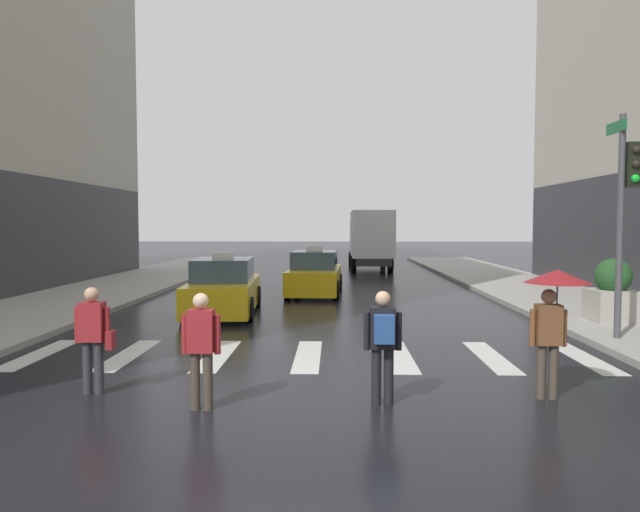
{
  "coord_description": "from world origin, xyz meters",
  "views": [
    {
      "loc": [
        0.52,
        -8.26,
        2.6
      ],
      "look_at": [
        0.11,
        8.0,
        1.71
      ],
      "focal_mm": 32.27,
      "sensor_mm": 36.0,
      "label": 1
    }
  ],
  "objects_px": {
    "taxi_second": "(315,275)",
    "traffic_light_pole": "(626,194)",
    "box_truck": "(370,238)",
    "pedestrian_with_handbag": "(93,334)",
    "pedestrian_with_umbrella": "(554,298)",
    "pedestrian_plain_coat": "(201,344)",
    "taxi_lead": "(224,289)",
    "pedestrian_with_backpack": "(383,338)",
    "planter_near_corner": "(613,293)"
  },
  "relations": [
    {
      "from": "taxi_lead",
      "to": "pedestrian_with_handbag",
      "type": "distance_m",
      "value": 7.99
    },
    {
      "from": "taxi_lead",
      "to": "pedestrian_with_umbrella",
      "type": "bearing_deg",
      "value": -51.14
    },
    {
      "from": "taxi_second",
      "to": "taxi_lead",
      "type": "bearing_deg",
      "value": -117.84
    },
    {
      "from": "pedestrian_with_umbrella",
      "to": "planter_near_corner",
      "type": "distance_m",
      "value": 7.27
    },
    {
      "from": "pedestrian_with_backpack",
      "to": "box_truck",
      "type": "bearing_deg",
      "value": 86.86
    },
    {
      "from": "planter_near_corner",
      "to": "pedestrian_with_handbag",
      "type": "bearing_deg",
      "value": -150.53
    },
    {
      "from": "pedestrian_with_umbrella",
      "to": "planter_near_corner",
      "type": "height_order",
      "value": "pedestrian_with_umbrella"
    },
    {
      "from": "taxi_second",
      "to": "traffic_light_pole",
      "type": "bearing_deg",
      "value": -51.81
    },
    {
      "from": "pedestrian_with_umbrella",
      "to": "pedestrian_with_backpack",
      "type": "distance_m",
      "value": 2.64
    },
    {
      "from": "traffic_light_pole",
      "to": "pedestrian_plain_coat",
      "type": "distance_m",
      "value": 9.57
    },
    {
      "from": "taxi_second",
      "to": "box_truck",
      "type": "xyz_separation_m",
      "value": [
        2.78,
        11.47,
        1.13
      ]
    },
    {
      "from": "traffic_light_pole",
      "to": "pedestrian_with_handbag",
      "type": "height_order",
      "value": "traffic_light_pole"
    },
    {
      "from": "box_truck",
      "to": "planter_near_corner",
      "type": "distance_m",
      "value": 18.8
    },
    {
      "from": "traffic_light_pole",
      "to": "pedestrian_with_umbrella",
      "type": "bearing_deg",
      "value": -127.02
    },
    {
      "from": "box_truck",
      "to": "pedestrian_with_handbag",
      "type": "distance_m",
      "value": 24.86
    },
    {
      "from": "pedestrian_with_umbrella",
      "to": "pedestrian_plain_coat",
      "type": "xyz_separation_m",
      "value": [
        -5.12,
        -0.63,
        -0.58
      ]
    },
    {
      "from": "traffic_light_pole",
      "to": "planter_near_corner",
      "type": "height_order",
      "value": "traffic_light_pole"
    },
    {
      "from": "taxi_lead",
      "to": "pedestrian_with_handbag",
      "type": "bearing_deg",
      "value": -93.3
    },
    {
      "from": "pedestrian_with_umbrella",
      "to": "traffic_light_pole",
      "type": "bearing_deg",
      "value": 52.98
    },
    {
      "from": "pedestrian_with_handbag",
      "to": "pedestrian_with_umbrella",
      "type": "bearing_deg",
      "value": -0.62
    },
    {
      "from": "traffic_light_pole",
      "to": "taxi_second",
      "type": "height_order",
      "value": "traffic_light_pole"
    },
    {
      "from": "pedestrian_with_backpack",
      "to": "pedestrian_with_umbrella",
      "type": "bearing_deg",
      "value": 7.98
    },
    {
      "from": "taxi_second",
      "to": "box_truck",
      "type": "relative_size",
      "value": 0.61
    },
    {
      "from": "traffic_light_pole",
      "to": "planter_near_corner",
      "type": "xyz_separation_m",
      "value": [
        0.85,
        2.22,
        -2.38
      ]
    },
    {
      "from": "traffic_light_pole",
      "to": "pedestrian_plain_coat",
      "type": "xyz_separation_m",
      "value": [
        -8.09,
        -4.57,
        -2.32
      ]
    },
    {
      "from": "taxi_lead",
      "to": "pedestrian_with_umbrella",
      "type": "xyz_separation_m",
      "value": [
        6.48,
        -8.04,
        0.79
      ]
    },
    {
      "from": "taxi_lead",
      "to": "taxi_second",
      "type": "height_order",
      "value": "same"
    },
    {
      "from": "taxi_second",
      "to": "pedestrian_with_umbrella",
      "type": "relative_size",
      "value": 2.38
    },
    {
      "from": "pedestrian_with_handbag",
      "to": "planter_near_corner",
      "type": "bearing_deg",
      "value": 29.47
    },
    {
      "from": "traffic_light_pole",
      "to": "box_truck",
      "type": "xyz_separation_m",
      "value": [
        -4.18,
        20.31,
        -1.41
      ]
    },
    {
      "from": "traffic_light_pole",
      "to": "taxi_second",
      "type": "bearing_deg",
      "value": 128.19
    },
    {
      "from": "traffic_light_pole",
      "to": "pedestrian_with_umbrella",
      "type": "distance_m",
      "value": 5.23
    },
    {
      "from": "traffic_light_pole",
      "to": "pedestrian_with_handbag",
      "type": "bearing_deg",
      "value": -158.72
    },
    {
      "from": "pedestrian_with_umbrella",
      "to": "taxi_second",
      "type": "bearing_deg",
      "value": 107.33
    },
    {
      "from": "taxi_second",
      "to": "pedestrian_with_handbag",
      "type": "height_order",
      "value": "taxi_second"
    },
    {
      "from": "box_truck",
      "to": "pedestrian_plain_coat",
      "type": "bearing_deg",
      "value": -98.93
    },
    {
      "from": "pedestrian_with_umbrella",
      "to": "pedestrian_with_backpack",
      "type": "xyz_separation_m",
      "value": [
        -2.56,
        -0.36,
        -0.54
      ]
    },
    {
      "from": "box_truck",
      "to": "pedestrian_with_umbrella",
      "type": "distance_m",
      "value": 24.28
    },
    {
      "from": "pedestrian_plain_coat",
      "to": "box_truck",
      "type": "bearing_deg",
      "value": 81.07
    },
    {
      "from": "box_truck",
      "to": "pedestrian_with_handbag",
      "type": "relative_size",
      "value": 4.57
    },
    {
      "from": "pedestrian_with_umbrella",
      "to": "pedestrian_with_backpack",
      "type": "relative_size",
      "value": 1.18
    },
    {
      "from": "box_truck",
      "to": "pedestrian_with_umbrella",
      "type": "xyz_separation_m",
      "value": [
        1.21,
        -24.24,
        -0.34
      ]
    },
    {
      "from": "pedestrian_with_backpack",
      "to": "pedestrian_plain_coat",
      "type": "xyz_separation_m",
      "value": [
        -2.56,
        -0.27,
        -0.03
      ]
    },
    {
      "from": "taxi_lead",
      "to": "box_truck",
      "type": "distance_m",
      "value": 17.07
    },
    {
      "from": "traffic_light_pole",
      "to": "pedestrian_with_handbag",
      "type": "xyz_separation_m",
      "value": [
        -9.91,
        -3.86,
        -2.32
      ]
    },
    {
      "from": "pedestrian_with_handbag",
      "to": "planter_near_corner",
      "type": "xyz_separation_m",
      "value": [
        10.76,
        6.08,
        -0.06
      ]
    },
    {
      "from": "taxi_lead",
      "to": "pedestrian_plain_coat",
      "type": "xyz_separation_m",
      "value": [
        1.36,
        -8.68,
        0.21
      ]
    },
    {
      "from": "pedestrian_with_umbrella",
      "to": "pedestrian_with_backpack",
      "type": "height_order",
      "value": "pedestrian_with_umbrella"
    },
    {
      "from": "box_truck",
      "to": "pedestrian_plain_coat",
      "type": "xyz_separation_m",
      "value": [
        -3.91,
        -24.88,
        -0.91
      ]
    },
    {
      "from": "taxi_second",
      "to": "pedestrian_plain_coat",
      "type": "distance_m",
      "value": 13.45
    }
  ]
}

